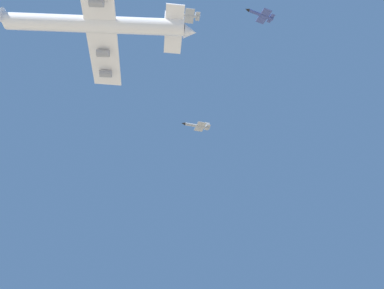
% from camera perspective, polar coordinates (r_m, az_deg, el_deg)
% --- Properties ---
extents(carrier_jet, '(55.19, 66.47, 19.44)m').
position_cam_1_polar(carrier_jet, '(140.20, -15.66, 19.22)').
color(carrier_jet, white).
extents(chase_jet_left_wing, '(9.80, 14.78, 4.00)m').
position_cam_1_polar(chase_jet_left_wing, '(169.87, 0.91, 3.24)').
color(chase_jet_left_wing, '#999EA3').
extents(chase_jet_right_wing, '(9.05, 15.13, 4.00)m').
position_cam_1_polar(chase_jet_right_wing, '(171.12, 11.76, 21.03)').
color(chase_jet_right_wing, '#38478C').
extents(chase_jet_trailing, '(11.40, 13.96, 4.00)m').
position_cam_1_polar(chase_jet_trailing, '(167.80, -1.03, 21.35)').
color(chase_jet_trailing, '#999EA3').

